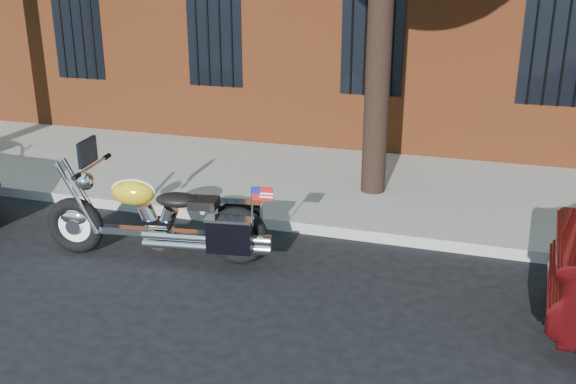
% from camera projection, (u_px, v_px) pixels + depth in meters
% --- Properties ---
extents(ground, '(120.00, 120.00, 0.00)m').
position_uv_depth(ground, '(281.00, 277.00, 7.32)').
color(ground, black).
rests_on(ground, ground).
extents(curb, '(40.00, 0.16, 0.15)m').
position_uv_depth(curb, '(314.00, 227.00, 8.53)').
color(curb, gray).
rests_on(curb, ground).
extents(sidewalk, '(40.00, 3.60, 0.15)m').
position_uv_depth(sidewalk, '(346.00, 185.00, 10.22)').
color(sidewalk, gray).
rests_on(sidewalk, ground).
extents(motorcycle, '(2.91, 1.08, 1.45)m').
position_uv_depth(motorcycle, '(166.00, 221.00, 7.62)').
color(motorcycle, black).
rests_on(motorcycle, ground).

